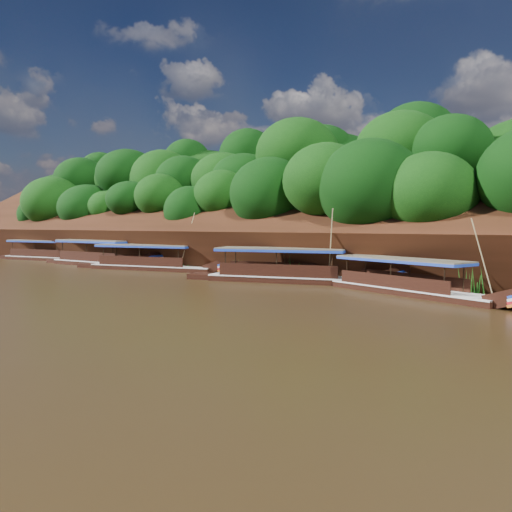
{
  "coord_description": "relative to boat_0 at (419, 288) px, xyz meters",
  "views": [
    {
      "loc": [
        21.44,
        -23.77,
        4.35
      ],
      "look_at": [
        -1.72,
        7.0,
        1.92
      ],
      "focal_mm": 35.0,
      "sensor_mm": 36.0,
      "label": 1
    }
  ],
  "objects": [
    {
      "name": "ground",
      "position": [
        -11.26,
        -6.27,
        -0.51
      ],
      "size": [
        160.0,
        160.0,
        0.0
      ],
      "primitive_type": "plane",
      "color": "black",
      "rests_on": "ground"
    },
    {
      "name": "riverbank",
      "position": [
        -11.27,
        16.45,
        1.38
      ],
      "size": [
        120.0,
        30.06,
        19.4
      ],
      "color": "black",
      "rests_on": "ground"
    },
    {
      "name": "boat_0",
      "position": [
        0.0,
        0.0,
        0.0
      ],
      "size": [
        13.67,
        6.1,
        5.11
      ],
      "rotation": [
        0.0,
        0.0,
        -0.32
      ],
      "color": "black",
      "rests_on": "ground"
    },
    {
      "name": "boat_1",
      "position": [
        -9.51,
        1.65,
        0.08
      ],
      "size": [
        14.89,
        6.44,
        5.97
      ],
      "rotation": [
        0.0,
        0.0,
        0.3
      ],
      "color": "black",
      "rests_on": "ground"
    },
    {
      "name": "boat_2",
      "position": [
        -25.56,
        2.22,
        0.04
      ],
      "size": [
        15.5,
        5.64,
        5.91
      ],
      "rotation": [
        0.0,
        0.0,
        0.24
      ],
      "color": "black",
      "rests_on": "ground"
    },
    {
      "name": "boat_3",
      "position": [
        -33.9,
        2.11,
        0.11
      ],
      "size": [
        15.29,
        3.19,
        3.23
      ],
      "rotation": [
        0.0,
        0.0,
        0.04
      ],
      "color": "black",
      "rests_on": "ground"
    },
    {
      "name": "boat_4",
      "position": [
        -46.45,
        3.25,
        0.05
      ],
      "size": [
        13.92,
        4.62,
        2.93
      ],
      "rotation": [
        0.0,
        0.0,
        0.19
      ],
      "color": "black",
      "rests_on": "ground"
    },
    {
      "name": "reeds",
      "position": [
        -14.44,
        3.29,
        0.36
      ],
      "size": [
        48.75,
        2.44,
        2.11
      ],
      "color": "#226719",
      "rests_on": "ground"
    }
  ]
}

